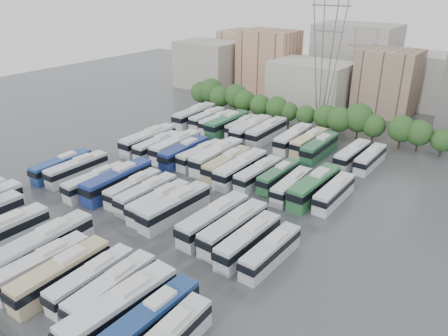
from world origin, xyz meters
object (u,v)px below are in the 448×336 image
Objects in this scene: bus_r0_s12 at (151,320)px; bus_r1_s10 at (214,219)px; bus_r2_s10 at (279,176)px; bus_r3_s0 at (195,115)px; bus_r2_s7 at (227,164)px; bus_r0_s6 at (43,246)px; bus_r2_s9 at (259,174)px; bus_r3_s2 at (218,122)px; bus_r0_s8 at (61,274)px; bus_r2_s1 at (149,140)px; bus_r1_s5 at (133,188)px; bus_r3_s6 at (267,131)px; bus_r1_s11 at (234,228)px; bus_r2_s11 at (292,186)px; bus_r3_s4 at (242,126)px; bus_r2_s5 at (201,155)px; bus_r0_s7 at (42,265)px; bus_r3_s8 at (293,138)px; electricity_pylon at (328,42)px; bus_r1_s1 at (77,169)px; bus_r1_s7 at (159,202)px; bus_r3_s13 at (370,158)px; bus_r1_s12 at (248,241)px; bus_r2_s2 at (157,146)px; bus_r0_s9 at (91,279)px; bus_r2_s8 at (241,168)px; bus_r1_s0 at (62,166)px; bus_r2_s6 at (217,156)px; bus_r1_s6 at (147,194)px; bus_r2_s12 at (314,186)px; bus_r3_s1 at (207,118)px; bus_r3_s3 at (227,124)px; bus_r1_s3 at (97,181)px; bus_r1_s8 at (175,206)px; bus_r3_s12 at (352,155)px; bus_r1_s4 at (118,181)px; bus_r0_s10 at (112,289)px; bus_r3_s5 at (251,130)px; bus_r0_s11 at (120,309)px; bus_r2_s13 at (334,193)px; bus_r2_s4 at (184,152)px; bus_r2_s3 at (176,146)px.

bus_r1_s10 is at bearing 109.87° from bus_r0_s12.
bus_r2_s10 is 0.80× the size of bus_r3_s0.
bus_r0_s6 is at bearing -96.79° from bus_r2_s7.
bus_r2_s9 reaches higher than bus_r3_s2.
bus_r2_s1 reaches higher than bus_r0_s8.
bus_r2_s7 reaches higher than bus_r1_s5.
bus_r1_s11 is at bearing -66.15° from bus_r3_s6.
bus_r2_s10 is at bearing 100.93° from bus_r0_s12.
bus_r2_s11 is 0.98× the size of bus_r3_s4.
bus_r0_s7 is at bearing -77.66° from bus_r2_s5.
electricity_pylon is at bearing 96.53° from bus_r3_s8.
bus_r0_s8 is at bearing -39.71° from bus_r1_s1.
bus_r3_s2 reaches higher than bus_r2_s5.
bus_r1_s7 is 40.40m from bus_r3_s13.
bus_r1_s12 is 1.01× the size of bus_r2_s2.
bus_r2_s8 is at bearing 93.49° from bus_r0_s9.
bus_r1_s0 is at bearing -157.07° from bus_r2_s11.
bus_r2_s6 is at bearing 103.28° from bus_r0_s9.
bus_r0_s8 is 0.96× the size of bus_r1_s10.
bus_r1_s1 reaches higher than bus_r1_s6.
bus_r0_s8 is at bearing -86.54° from bus_r2_s7.
bus_r2_s6 is at bearing 179.48° from bus_r2_s12.
bus_r3_s1 is 0.88× the size of bus_r3_s3.
bus_r3_s3 is 1.18× the size of bus_r3_s4.
bus_r1_s3 reaches higher than bus_r0_s9.
bus_r3_s3 reaches higher than bus_r1_s3.
bus_r0_s8 is 0.98× the size of bus_r1_s8.
bus_r1_s0 is 1.00× the size of bus_r3_s12.
bus_r1_s4 is 1.01× the size of bus_r2_s1.
bus_r2_s9 reaches higher than bus_r0_s9.
bus_r1_s1 is 26.24m from bus_r2_s7.
bus_r2_s5 is (-23.14, 18.97, -0.05)m from bus_r1_s12.
bus_r0_s10 is at bearing -95.33° from bus_r3_s12.
bus_r1_s1 is at bearing -112.93° from bus_r3_s5.
bus_r1_s5 is 3.29m from bus_r1_s6.
bus_r0_s6 reaches higher than bus_r2_s6.
bus_r0_s11 is 1.00× the size of bus_r1_s4.
bus_r0_s9 is 41.34m from bus_r2_s2.
electricity_pylon is at bearing 37.79° from bus_r3_s0.
bus_r3_s6 is at bearing -1.57° from bus_r3_s0.
bus_r2_s2 is at bearing 132.50° from bus_r0_s11.
bus_r0_s10 is 0.87× the size of bus_r3_s5.
bus_r2_s13 is at bearing 21.85° from bus_r1_s0.
bus_r2_s5 is (-6.62, 18.10, 0.01)m from bus_r1_s7.
bus_r0_s7 is at bearing -76.99° from bus_r2_s4.
bus_r1_s8 is 0.98× the size of bus_r2_s3.
bus_r1_s4 is at bearing 3.81° from bus_r1_s1.
bus_r2_s6 is (-19.87, 36.89, 0.21)m from bus_r0_s12.
bus_r1_s7 is (6.64, -1.01, 0.07)m from bus_r1_s5.
bus_r1_s5 is 9.85m from bus_r1_s8.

